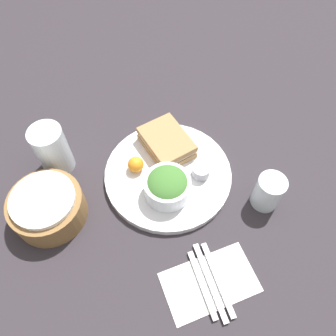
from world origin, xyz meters
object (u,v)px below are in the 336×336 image
drink_glass (52,150)px  water_glass (268,192)px  dressing_cup (201,171)px  spoon (202,284)px  fork (218,279)px  knife (210,282)px  plate (168,174)px  salad_bowl (167,186)px  bread_basket (47,206)px  sandwich (167,143)px

drink_glass → water_glass: (-0.29, -0.45, -0.02)m
dressing_cup → spoon: 0.27m
fork → knife: size_ratio=0.95×
plate → salad_bowl: bearing=157.4°
fork → bread_basket: bearing=-130.5°
drink_glass → plate: bearing=-118.0°
spoon → drink_glass: bearing=-149.1°
sandwich → knife: (-0.36, 0.04, -0.04)m
spoon → water_glass: water_glass is taller
fork → knife: bearing=-90.0°
bread_basket → knife: bread_basket is taller
salad_bowl → fork: (-0.23, -0.03, -0.05)m
drink_glass → bread_basket: (-0.13, 0.04, -0.03)m
plate → water_glass: water_glass is taller
plate → water_glass: size_ratio=3.44×
sandwich → knife: sandwich is taller
fork → sandwich: bearing=179.5°
plate → dressing_cup: dressing_cup is taller
spoon → dressing_cup: bearing=159.4°
dressing_cup → spoon: (-0.25, 0.11, -0.03)m
bread_basket → knife: bearing=-134.8°
water_glass → spoon: bearing=119.9°
dressing_cup → knife: dressing_cup is taller
sandwich → plate: bearing=161.7°
salad_bowl → drink_glass: 0.30m
dressing_cup → bread_basket: bearing=84.3°
drink_glass → fork: 0.50m
plate → fork: (-0.28, -0.01, -0.00)m
plate → water_glass: 0.25m
fork → spoon: size_ratio=1.11×
plate → knife: size_ratio=1.86×
plate → dressing_cup: bearing=-115.5°
salad_bowl → knife: bearing=-177.5°
sandwich → water_glass: bearing=-143.0°
salad_bowl → bread_basket: size_ratio=0.65×
bread_basket → spoon: 0.39m
sandwich → bread_basket: bearing=102.5°
plate → bread_basket: bread_basket is taller
spoon → bread_basket: bearing=-133.9°
knife → water_glass: (0.13, -0.21, 0.04)m
bread_basket → water_glass: size_ratio=1.82×
sandwich → fork: bearing=176.9°
salad_bowl → bread_basket: salad_bowl is taller
bread_basket → spoon: bread_basket is taller
salad_bowl → water_glass: (-0.10, -0.22, -0.01)m
salad_bowl → fork: salad_bowl is taller
plate → bread_basket: size_ratio=1.89×
dressing_cup → drink_glass: bearing=62.6°
dressing_cup → knife: 0.26m
spoon → knife: bearing=90.0°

